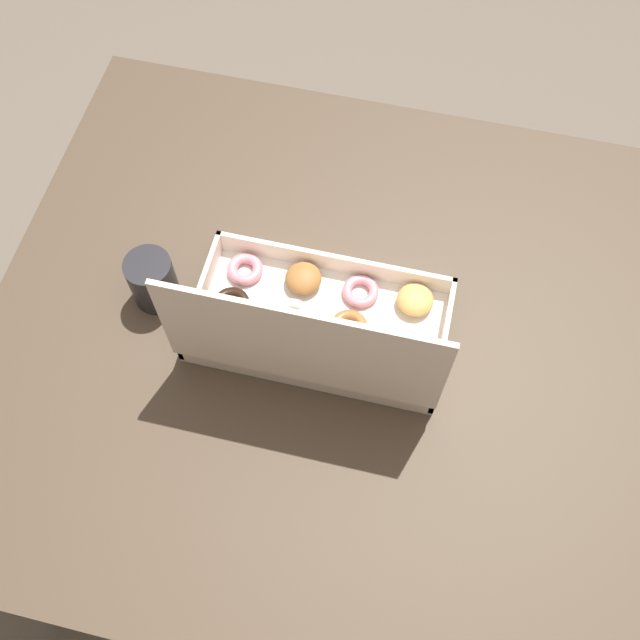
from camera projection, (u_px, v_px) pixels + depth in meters
The scene contains 4 objects.
ground_plane at pixel (346, 469), 1.87m from camera, with size 8.00×8.00×0.00m, color #6B6054.
dining_table at pixel (357, 363), 1.29m from camera, with size 1.23×1.02×0.74m.
donut_box at pixel (319, 328), 1.16m from camera, with size 0.41×0.23×0.26m.
coffee_mug at pixel (152, 280), 1.21m from camera, with size 0.08×0.08×0.10m.
Camera 1 is at (-0.06, 0.52, 1.83)m, focal length 42.00 mm.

